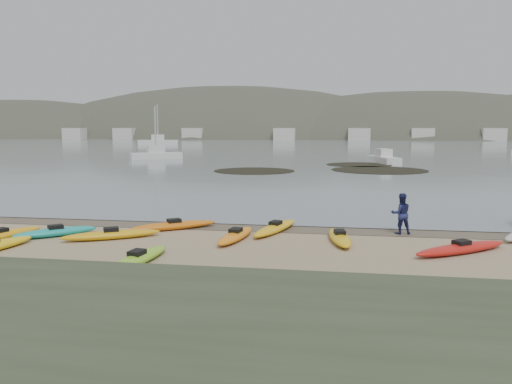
# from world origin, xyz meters

# --- Properties ---
(ground) EXTENTS (600.00, 600.00, 0.00)m
(ground) POSITION_xyz_m (0.00, 0.00, 0.00)
(ground) COLOR tan
(ground) RESTS_ON ground
(wet_sand) EXTENTS (60.00, 60.00, 0.00)m
(wet_sand) POSITION_xyz_m (0.00, -0.30, 0.00)
(wet_sand) COLOR brown
(wet_sand) RESTS_ON ground
(water) EXTENTS (1200.00, 1200.00, 0.00)m
(water) POSITION_xyz_m (0.00, 300.00, 0.01)
(water) COLOR slate
(water) RESTS_ON ground
(kayaks) EXTENTS (22.53, 9.45, 0.34)m
(kayaks) POSITION_xyz_m (-1.18, -3.38, 0.17)
(kayaks) COLOR #ECAF13
(kayaks) RESTS_ON ground
(person_east) EXTENTS (0.91, 0.76, 1.68)m
(person_east) POSITION_xyz_m (6.11, -0.80, 0.84)
(person_east) COLOR navy
(person_east) RESTS_ON ground
(kelp_mats) EXTENTS (21.11, 17.58, 0.04)m
(kelp_mats) POSITION_xyz_m (3.63, 30.75, 0.03)
(kelp_mats) COLOR black
(kelp_mats) RESTS_ON water
(moored_boats) EXTENTS (103.56, 73.90, 1.34)m
(moored_boats) POSITION_xyz_m (0.64, 77.68, 0.57)
(moored_boats) COLOR silver
(moored_boats) RESTS_ON ground
(far_hills) EXTENTS (550.00, 135.00, 80.00)m
(far_hills) POSITION_xyz_m (39.38, 193.97, -15.93)
(far_hills) COLOR #384235
(far_hills) RESTS_ON ground
(far_town) EXTENTS (199.00, 5.00, 4.00)m
(far_town) POSITION_xyz_m (6.00, 145.00, 2.00)
(far_town) COLOR beige
(far_town) RESTS_ON ground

